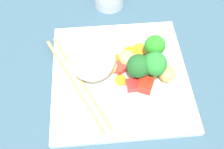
{
  "coord_description": "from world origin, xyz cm",
  "views": [
    {
      "loc": [
        -26.13,
        4.25,
        41.92
      ],
      "look_at": [
        -1.2,
        1.65,
        3.23
      ],
      "focal_mm": 40.61,
      "sensor_mm": 36.0,
      "label": 1
    }
  ],
  "objects_px": {
    "carrot_slice_0": "(123,80)",
    "chopstick_pair": "(77,81)",
    "square_plate": "(120,76)",
    "rice_mound": "(92,59)",
    "broccoli_floret_1": "(155,46)"
  },
  "relations": [
    {
      "from": "carrot_slice_0",
      "to": "chopstick_pair",
      "type": "bearing_deg",
      "value": 86.06
    },
    {
      "from": "rice_mound",
      "to": "chopstick_pair",
      "type": "relative_size",
      "value": 0.41
    },
    {
      "from": "square_plate",
      "to": "carrot_slice_0",
      "type": "height_order",
      "value": "carrot_slice_0"
    },
    {
      "from": "square_plate",
      "to": "chopstick_pair",
      "type": "relative_size",
      "value": 1.18
    },
    {
      "from": "square_plate",
      "to": "broccoli_floret_1",
      "type": "distance_m",
      "value": 0.09
    },
    {
      "from": "carrot_slice_0",
      "to": "square_plate",
      "type": "bearing_deg",
      "value": 16.54
    },
    {
      "from": "square_plate",
      "to": "rice_mound",
      "type": "bearing_deg",
      "value": 70.77
    },
    {
      "from": "broccoli_floret_1",
      "to": "chopstick_pair",
      "type": "height_order",
      "value": "broccoli_floret_1"
    },
    {
      "from": "square_plate",
      "to": "carrot_slice_0",
      "type": "relative_size",
      "value": 11.32
    },
    {
      "from": "broccoli_floret_1",
      "to": "carrot_slice_0",
      "type": "height_order",
      "value": "broccoli_floret_1"
    },
    {
      "from": "rice_mound",
      "to": "chopstick_pair",
      "type": "xyz_separation_m",
      "value": [
        -0.03,
        0.03,
        -0.03
      ]
    },
    {
      "from": "square_plate",
      "to": "broccoli_floret_1",
      "type": "bearing_deg",
      "value": -64.0
    },
    {
      "from": "square_plate",
      "to": "carrot_slice_0",
      "type": "bearing_deg",
      "value": -163.46
    },
    {
      "from": "carrot_slice_0",
      "to": "rice_mound",
      "type": "bearing_deg",
      "value": 59.0
    },
    {
      "from": "carrot_slice_0",
      "to": "broccoli_floret_1",
      "type": "bearing_deg",
      "value": -52.9
    }
  ]
}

